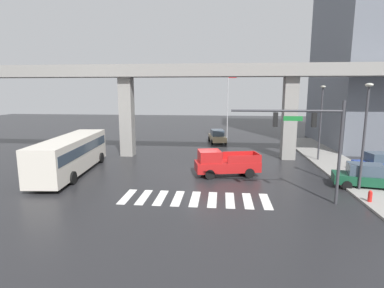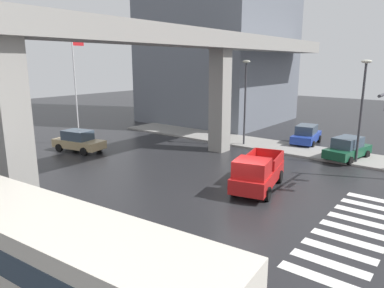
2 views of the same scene
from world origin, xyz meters
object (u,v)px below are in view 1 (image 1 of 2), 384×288
Objects in this scene: traffic_signal_mast at (311,132)px; flagpole at (228,101)px; city_bus at (71,153)px; street_lamp_mid_block at (321,114)px; street_lamp_near_corner at (365,125)px; sedan_dark_green at (366,176)px; sedan_tan at (217,136)px; sedan_blue at (382,163)px; fire_hydrant at (370,197)px; pickup_truck at (224,164)px.

traffic_signal_mast is 0.70× the size of flagpole.
street_lamp_mid_block is (21.67, 6.66, 2.83)m from city_bus.
flagpole reaches higher than street_lamp_near_corner.
sedan_tan is at bearing 120.87° from sedan_dark_green.
city_bus is 25.71m from sedan_blue.
sedan_dark_green reaches higher than fire_hydrant.
sedan_blue reaches higher than fire_hydrant.
pickup_truck is 8.29m from traffic_signal_mast.
fire_hydrant is (8.78, -5.44, -0.56)m from pickup_truck.
fire_hydrant is at bearing -109.49° from sedan_dark_green.
sedan_blue is at bearing 60.22° from fire_hydrant.
city_bus is at bearing -125.98° from flagpole.
city_bus is (-12.49, -0.57, 0.73)m from pickup_truck.
traffic_signal_mast is (17.54, -5.06, 2.67)m from city_bus.
street_lamp_mid_block reaches higher than sedan_dark_green.
traffic_signal_mast is at bearing -109.41° from street_lamp_mid_block.
fire_hydrant is at bearing -12.90° from city_bus.
sedan_dark_green is 5.31m from sedan_blue.
sedan_dark_green is 5.36× the size of fire_hydrant.
flagpole is at bearing 87.95° from pickup_truck.
sedan_dark_green is at bearing -4.21° from city_bus.
street_lamp_mid_block is (0.00, 9.13, 0.00)m from street_lamp_near_corner.
street_lamp_near_corner is (9.96, -18.72, 3.70)m from sedan_tan.
sedan_tan is (-0.77, 15.68, -0.14)m from pickup_truck.
street_lamp_near_corner is 9.13m from street_lamp_mid_block.
sedan_blue is at bearing -44.52° from sedan_tan.
sedan_blue is at bearing 53.62° from sedan_dark_green.
sedan_blue is 0.62× the size of street_lamp_mid_block.
street_lamp_near_corner is at bearing -6.49° from city_bus.
pickup_truck is 13.24m from sedan_blue.
sedan_tan and sedan_blue have the same top height.
street_lamp_near_corner is (21.67, -2.47, 2.83)m from city_bus.
city_bus is 22.62m from flagpole.
city_bus is 18.45m from traffic_signal_mast.
pickup_truck is at bearing -146.43° from street_lamp_mid_block.
fire_hydrant is at bearing -119.78° from sedan_blue.
sedan_blue is (3.15, 4.28, 0.00)m from sedan_dark_green.
city_bus is at bearing 173.51° from street_lamp_near_corner.
traffic_signal_mast reaches higher than sedan_tan.
city_bus is at bearing -162.92° from street_lamp_mid_block.
flagpole is at bearing 109.57° from fire_hydrant.
sedan_blue is 11.66m from traffic_signal_mast.
flagpole is (-9.30, 19.72, 4.55)m from sedan_dark_green.
sedan_tan is 23.19m from fire_hydrant.
flagpole is (13.11, 18.07, 3.68)m from city_bus.
sedan_blue is 0.69× the size of traffic_signal_mast.
street_lamp_mid_block reaches higher than sedan_blue.
street_lamp_near_corner reaches higher than city_bus.
sedan_dark_green is (9.92, -2.22, -0.14)m from pickup_truck.
fire_hydrant is at bearing -70.43° from flagpole.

